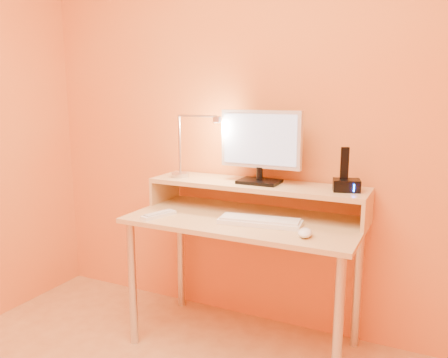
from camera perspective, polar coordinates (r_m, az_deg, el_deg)
The scene contains 25 objects.
wall_back at distance 2.54m, azimuth 5.66°, elevation 8.39°, with size 3.00×0.04×2.50m, color orange.
desk_leg_fl at distance 2.52m, azimuth -11.63°, elevation -13.00°, with size 0.04×0.04×0.69m, color silver.
desk_leg_fr at distance 2.10m, azimuth 14.37°, elevation -18.21°, with size 0.04×0.04×0.69m, color silver.
desk_leg_bl at distance 2.90m, azimuth -5.57°, elevation -9.57°, with size 0.04×0.04×0.69m, color silver.
desk_leg_br at distance 2.55m, azimuth 16.70°, elevation -12.98°, with size 0.04×0.04×0.69m, color silver.
desk_lower at distance 2.34m, azimuth 2.69°, elevation -5.30°, with size 1.20×0.60×0.03m, color tan.
shelf_riser_left at distance 2.72m, azimuth -7.57°, elevation -1.34°, with size 0.02×0.30×0.14m, color tan.
shelf_riser_right at distance 2.30m, azimuth 17.90°, elevation -3.99°, with size 0.02×0.30×0.14m, color tan.
desk_shelf at distance 2.43m, azimuth 4.11°, elevation -0.78°, with size 1.20×0.30×0.03m, color tan.
monitor_foot at distance 2.42m, azimuth 4.56°, elevation -0.33°, with size 0.22×0.16×0.02m, color black.
monitor_neck at distance 2.41m, azimuth 4.57°, elevation 0.70°, with size 0.04×0.04×0.07m, color black.
monitor_panel at distance 2.40m, azimuth 4.73°, elevation 5.10°, with size 0.45×0.04×0.31m, color silver.
monitor_back at distance 2.42m, azimuth 4.93°, elevation 5.15°, with size 0.41×0.01×0.26m, color black.
monitor_screen at distance 2.38m, azimuth 4.57°, elevation 5.06°, with size 0.41×0.00×0.27m, color #A7C0EE.
lamp_base at distance 2.60m, azimuth -5.63°, elevation 0.53°, with size 0.10×0.10×0.03m, color silver.
lamp_post at distance 2.58m, azimuth -5.70°, elevation 4.41°, with size 0.01×0.01×0.33m, color silver.
lamp_arm at distance 2.50m, azimuth -3.40°, elevation 8.05°, with size 0.01×0.01×0.24m, color silver.
lamp_head at distance 2.45m, azimuth -0.92°, elevation 7.65°, with size 0.04×0.04×0.03m, color silver.
lamp_bulb at distance 2.45m, azimuth -0.92°, elevation 7.28°, with size 0.03×0.03×0.00m, color #FFEAC6.
phone_dock at distance 2.29m, azimuth 15.41°, elevation -0.78°, with size 0.13×0.10×0.06m, color black.
phone_handset at distance 2.28m, azimuth 15.17°, elevation 1.97°, with size 0.04×0.03×0.16m, color black.
phone_led at distance 2.24m, azimuth 16.30°, elevation -1.11°, with size 0.01×0.00×0.04m, color #147BFF.
keyboard at distance 2.23m, azimuth 4.61°, elevation -5.51°, with size 0.41×0.13×0.02m, color white.
mouse at distance 2.06m, azimuth 10.34°, elevation -6.77°, with size 0.06×0.11×0.04m, color white.
remote_control at distance 2.38m, azimuth -8.36°, elevation -4.59°, with size 0.05×0.20×0.02m, color white.
Camera 1 is at (0.88, -0.88, 1.36)m, focal length 35.72 mm.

